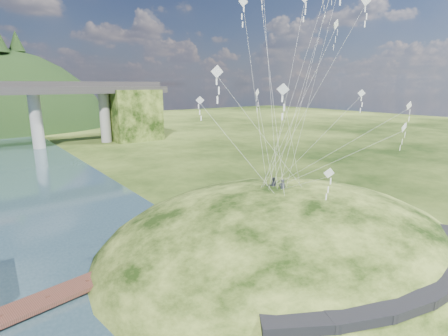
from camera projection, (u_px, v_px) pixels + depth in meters
ground at (229, 281)px, 26.19m from camera, size 320.00×320.00×0.00m
grass_hill at (284, 258)px, 32.76m from camera, size 36.00×32.00×13.00m
footpath at (413, 280)px, 22.46m from camera, size 22.29×5.84×0.83m
wooden_dock at (88, 282)px, 25.27m from camera, size 12.96×3.98×0.91m
kite_flyers at (276, 178)px, 32.88m from camera, size 1.02×2.15×1.79m
kite_swarm at (300, 36)px, 29.47m from camera, size 16.89×15.69×21.22m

